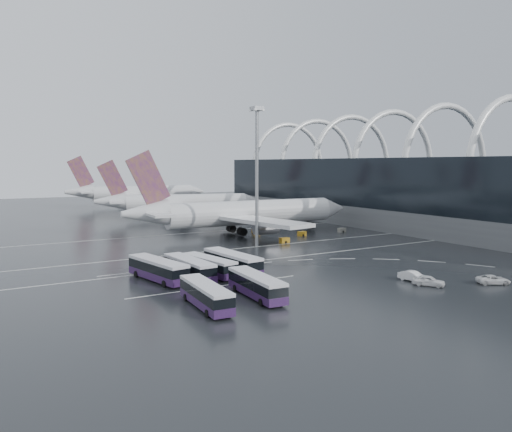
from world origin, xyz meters
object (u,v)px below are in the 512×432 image
bus_row_near_b (189,268)px  gse_cart_belly_d (342,230)px  bus_row_near_c (209,265)px  airliner_main (240,214)px  gse_cart_belly_e (256,230)px  van_curve_b (428,281)px  van_curve_c (413,276)px  bus_row_near_a (158,269)px  bus_row_near_d (232,262)px  gse_cart_belly_a (302,234)px  airliner_gate_c (136,193)px  floodlight_mast (257,159)px  bus_row_far_a (206,294)px  van_curve_a (493,280)px  bus_row_far_c (256,285)px  gse_cart_belly_c (284,240)px  airliner_gate_b (178,203)px

bus_row_near_b → gse_cart_belly_d: 64.32m
gse_cart_belly_d → bus_row_near_c: bearing=-151.3°
airliner_main → gse_cart_belly_e: airliner_main is taller
van_curve_b → van_curve_c: van_curve_b is taller
bus_row_near_a → bus_row_near_b: bearing=-113.8°
bus_row_near_d → van_curve_c: 29.42m
gse_cart_belly_a → van_curve_c: bearing=-105.9°
airliner_gate_c → bus_row_near_b: (-34.77, -141.10, -3.66)m
van_curve_c → floodlight_mast: floodlight_mast is taller
bus_row_near_c → gse_cart_belly_a: size_ratio=6.05×
bus_row_near_b → bus_row_near_d: size_ratio=0.94×
floodlight_mast → bus_row_near_c: bearing=-135.8°
bus_row_far_a → van_curve_a: size_ratio=2.57×
bus_row_near_c → bus_row_far_c: size_ratio=0.97×
van_curve_c → gse_cart_belly_a: (14.01, 49.25, -0.22)m
van_curve_a → bus_row_far_c: bearing=101.4°
bus_row_near_d → floodlight_mast: floodlight_mast is taller
van_curve_a → gse_cart_belly_e: van_curve_a is taller
bus_row_near_a → bus_row_far_c: size_ratio=1.08×
bus_row_near_c → bus_row_near_d: (4.27, -0.33, 0.21)m
airliner_gate_c → bus_row_near_d: (-26.80, -140.85, -3.55)m
bus_row_near_c → gse_cart_belly_d: size_ratio=6.17×
airliner_gate_c → bus_row_near_d: bearing=-97.4°
bus_row_near_d → gse_cart_belly_c: size_ratio=6.35×
bus_row_near_c → bus_row_far_c: bus_row_far_c is taller
bus_row_near_c → bus_row_near_d: bearing=-104.1°
airliner_main → gse_cart_belly_e: bearing=12.6°
bus_row_near_a → van_curve_a: 52.03m
bus_row_far_a → airliner_main: bearing=-28.7°
van_curve_a → van_curve_c: 11.87m
airliner_main → bus_row_near_a: (-36.26, -38.90, -3.55)m
bus_row_near_d → bus_row_far_c: size_ratio=1.08×
bus_row_near_d → van_curve_b: (21.29, -23.15, -1.08)m
floodlight_mast → gse_cart_belly_c: floodlight_mast is taller
gse_cart_belly_a → van_curve_b: bearing=-105.3°
airliner_gate_b → van_curve_c: size_ratio=11.80×
van_curve_b → floodlight_mast: bearing=62.2°
bus_row_near_b → van_curve_b: bus_row_near_b is taller
airliner_gate_b → van_curve_c: 105.78m
bus_row_far_a → van_curve_b: size_ratio=2.69×
bus_row_near_a → gse_cart_belly_d: bearing=-75.5°
bus_row_near_b → gse_cart_belly_e: size_ratio=6.44×
bus_row_far_c → floodlight_mast: size_ratio=0.42×
van_curve_b → gse_cart_belly_d: van_curve_b is taller
gse_cart_belly_c → gse_cart_belly_a: bearing=35.1°
bus_row_near_d → van_curve_a: bearing=-136.5°
bus_row_near_a → bus_row_near_d: (12.80, -0.90, 0.02)m
bus_row_near_a → gse_cart_belly_e: 57.49m
airliner_gate_b → bus_row_near_b: bearing=-97.6°
van_curve_c → gse_cart_belly_c: (3.82, 42.08, -0.18)m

